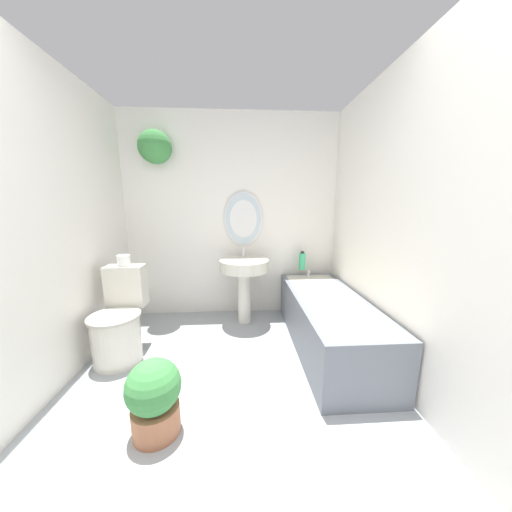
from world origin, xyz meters
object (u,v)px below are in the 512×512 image
at_px(bathtub, 328,320).
at_px(toilet_paper_roll, 124,260).
at_px(pedestal_sink, 244,274).
at_px(toilet, 119,324).
at_px(shampoo_bottle, 302,261).
at_px(potted_plant, 154,396).

distance_m(bathtub, toilet_paper_roll, 2.00).
relative_size(bathtub, toilet_paper_roll, 15.23).
bearing_deg(bathtub, pedestal_sink, 143.95).
relative_size(toilet, pedestal_sink, 0.94).
bearing_deg(pedestal_sink, shampoo_bottle, 15.31).
distance_m(bathtub, potted_plant, 1.61).
distance_m(bathtub, shampoo_bottle, 0.88).
bearing_deg(bathtub, toilet, -177.87).
xyz_separation_m(toilet, bathtub, (1.90, 0.07, -0.05)).
bearing_deg(shampoo_bottle, bathtub, -84.28).
height_order(pedestal_sink, shampoo_bottle, pedestal_sink).
xyz_separation_m(bathtub, potted_plant, (-1.34, -0.89, -0.02)).
height_order(toilet, pedestal_sink, pedestal_sink).
bearing_deg(pedestal_sink, potted_plant, -110.89).
bearing_deg(toilet, potted_plant, -55.77).
height_order(bathtub, toilet_paper_roll, toilet_paper_roll).
bearing_deg(toilet_paper_roll, pedestal_sink, 21.26).
bearing_deg(bathtub, shampoo_bottle, 95.72).
relative_size(shampoo_bottle, potted_plant, 0.48).
distance_m(toilet, potted_plant, 1.00).
height_order(bathtub, potted_plant, bathtub).
bearing_deg(toilet, pedestal_sink, 29.91).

